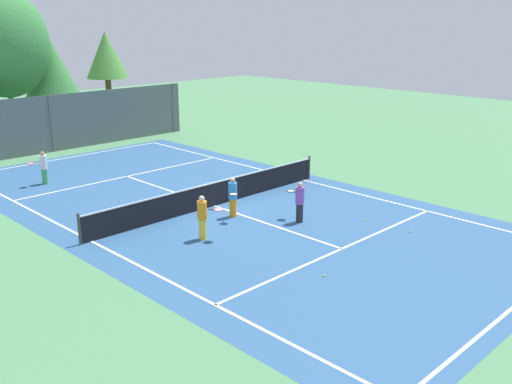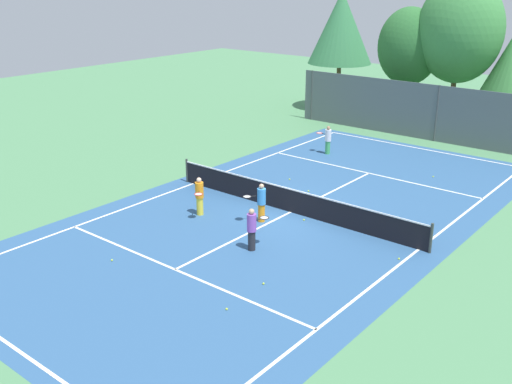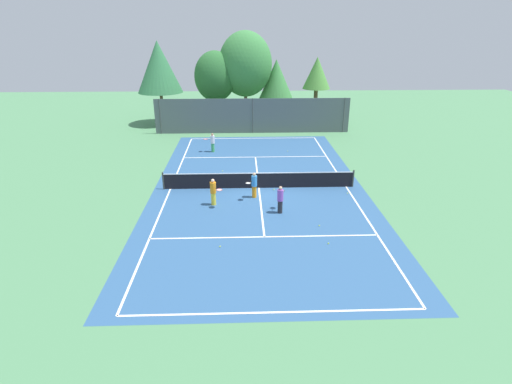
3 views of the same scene
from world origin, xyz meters
name	(u,v)px [view 1 (image 1 of 3)]	position (x,y,z in m)	size (l,w,h in m)	color
ground_plane	(214,206)	(0.00, 0.00, 0.00)	(80.00, 80.00, 0.00)	#4C8456
court_surface	(214,206)	(0.00, 0.00, 0.00)	(13.00, 25.00, 0.01)	#2D5684
tennis_net	(214,194)	(0.00, 0.00, 0.51)	(11.90, 0.10, 1.10)	#333833
perimeter_fence	(50,124)	(0.00, 14.00, 1.60)	(18.00, 0.12, 3.20)	#515B60
tree_1	(51,69)	(2.51, 18.51, 4.23)	(3.60, 3.60, 6.26)	brown
tree_2	(106,56)	(6.61, 18.70, 4.85)	(2.80, 2.80, 6.48)	brown
tree_4	(4,44)	(-0.59, 17.60, 5.87)	(5.14, 4.29, 8.97)	brown
player_0	(43,167)	(-3.36, 7.94, 0.78)	(0.90, 0.36, 1.51)	#3FA559
player_1	(233,197)	(-0.34, -1.49, 0.80)	(0.76, 0.83, 1.54)	orange
player_2	(300,201)	(1.00, -3.67, 0.80)	(0.48, 0.91, 1.54)	#232328
player_3	(203,217)	(-2.66, -2.50, 0.80)	(0.77, 0.83, 1.56)	yellow
ball_crate	(232,190)	(1.58, 0.67, 0.18)	(0.44, 0.37, 0.43)	red
tennis_ball_0	(155,162)	(2.65, 7.80, 0.03)	(0.07, 0.07, 0.07)	#CCE533
tennis_ball_1	(366,220)	(2.84, -5.35, 0.03)	(0.07, 0.07, 0.07)	#CCE533
tennis_ball_2	(120,201)	(-2.39, 3.19, 0.03)	(0.07, 0.07, 0.07)	#CCE533
tennis_ball_3	(194,209)	(-0.87, 0.24, 0.03)	(0.07, 0.07, 0.07)	#CCE533
tennis_ball_4	(410,232)	(2.95, -7.18, 0.03)	(0.07, 0.07, 0.07)	#CCE533
tennis_ball_5	(320,185)	(5.32, -1.14, 0.03)	(0.07, 0.07, 0.07)	#CCE533
tennis_ball_6	(323,276)	(-2.09, -7.30, 0.03)	(0.07, 0.07, 0.07)	#CCE533
tennis_ball_7	(237,202)	(0.92, -0.39, 0.03)	(0.07, 0.07, 0.07)	#CCE533
tennis_ball_8	(163,197)	(-0.80, 2.42, 0.03)	(0.07, 0.07, 0.07)	#CCE533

